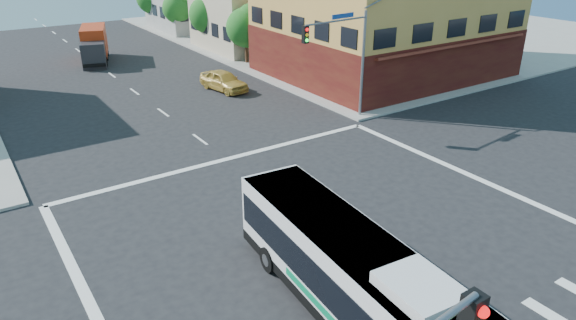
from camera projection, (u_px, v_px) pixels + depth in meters
ground at (334, 237)px, 21.20m from camera, size 120.00×120.00×0.00m
sidewalk_ne at (378, 28)px, 65.42m from camera, size 50.00×50.00×0.15m
corner_building_ne at (386, 4)px, 42.90m from camera, size 18.10×15.44×14.00m
building_east_near at (260, 3)px, 53.67m from camera, size 12.06×10.06×9.00m
signal_mast_ne at (345, 46)px, 31.79m from camera, size 7.91×1.13×8.07m
street_tree_a at (247, 25)px, 46.89m from camera, size 3.60×3.60×5.53m
street_tree_b at (208, 12)px, 52.88m from camera, size 3.80×3.80×5.79m
street_tree_c at (178, 6)px, 59.05m from camera, size 3.40×3.40×5.29m
transit_bus at (353, 278)px, 16.10m from camera, size 3.32×11.49×3.36m
box_truck at (94, 46)px, 48.50m from camera, size 4.04×7.34×3.18m
parked_car at (224, 81)px, 40.16m from camera, size 2.59×4.80×1.55m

